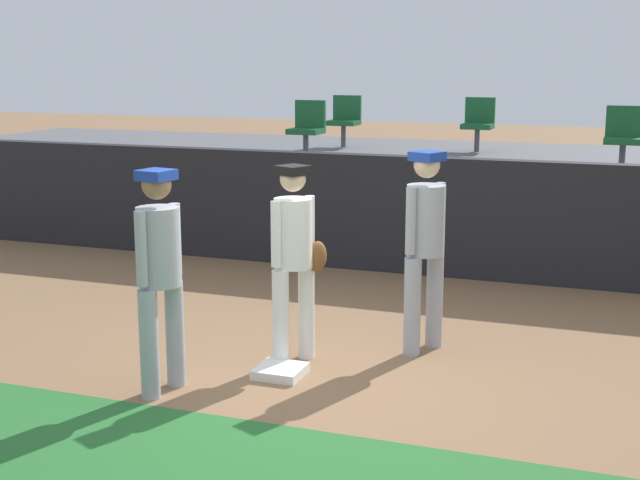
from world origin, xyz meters
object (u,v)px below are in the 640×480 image
player_coach_visitor (160,266)px  seat_back_left (345,118)px  first_base (280,371)px  player_fielder_home (294,250)px  seat_front_right (624,135)px  player_runner_visitor (425,237)px  seat_front_left (307,126)px  seat_back_center (478,121)px

player_coach_visitor → seat_back_left: seat_back_left is taller
first_base → player_fielder_home: size_ratio=0.23×
player_fielder_home → seat_front_right: size_ratio=2.11×
player_runner_visitor → seat_front_left: (-2.82, 4.39, 0.63)m
seat_front_left → seat_front_right: (4.39, 0.00, 0.00)m
first_base → seat_front_right: (2.56, 5.47, 1.67)m
player_runner_visitor → seat_front_left: bearing=-122.9°
player_runner_visitor → player_fielder_home: bearing=-31.0°
player_coach_visitor → first_base: bearing=140.7°
player_fielder_home → seat_back_left: seat_back_left is taller
first_base → player_coach_visitor: (-0.75, -0.67, 1.02)m
seat_back_center → seat_front_right: 2.85m
first_base → player_runner_visitor: size_ratio=0.21×
seat_back_center → seat_front_left: bearing=-140.5°
seat_back_center → seat_front_left: size_ratio=1.00×
player_fielder_home → seat_front_right: (2.57, 5.08, 0.68)m
seat_front_left → player_fielder_home: bearing=-70.4°
player_coach_visitor → seat_back_center: (1.11, 7.94, 0.65)m
player_coach_visitor → seat_back_left: size_ratio=2.18×
first_base → seat_back_left: (-1.85, 7.27, 1.67)m
seat_front_right → seat_front_left: bearing=-180.0°
seat_back_center → seat_front_right: same height
seat_front_left → first_base: bearing=-71.5°
first_base → seat_back_center: 7.46m
player_fielder_home → seat_front_left: (-1.81, 5.08, 0.68)m
first_base → player_fielder_home: 1.06m
player_fielder_home → seat_front_left: seat_front_left is taller
player_runner_visitor → seat_back_center: bearing=-149.8°
first_base → seat_front_right: seat_front_right is taller
seat_back_center → seat_front_right: bearing=-39.2°
seat_back_center → seat_back_left: same height
first_base → player_fielder_home: bearing=92.2°
first_base → player_coach_visitor: 1.43m
seat_back_left → player_coach_visitor: bearing=-82.1°
first_base → seat_front_left: size_ratio=0.48×
first_base → seat_back_center: size_ratio=0.48×
player_runner_visitor → seat_front_right: 4.70m
first_base → player_runner_visitor: bearing=47.4°
seat_front_left → seat_front_right: same height
player_fielder_home → seat_back_center: 6.93m
seat_front_left → seat_back_left: same height
player_fielder_home → player_runner_visitor: player_runner_visitor is taller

